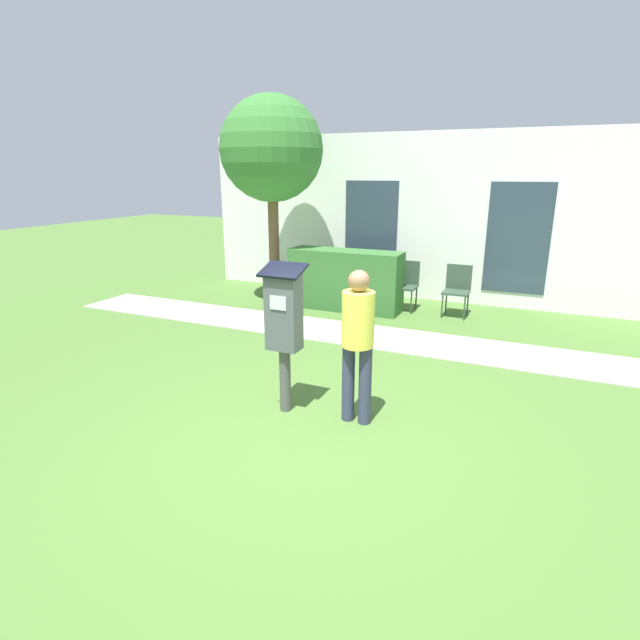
{
  "coord_description": "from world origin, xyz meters",
  "views": [
    {
      "loc": [
        1.83,
        -3.81,
        2.47
      ],
      "look_at": [
        -0.11,
        0.54,
        1.05
      ],
      "focal_mm": 28.0,
      "sensor_mm": 36.0,
      "label": 1
    }
  ],
  "objects_px": {
    "outdoor_chair_right": "(457,286)",
    "outdoor_chair_left": "(358,277)",
    "parking_meter": "(284,320)",
    "person_standing": "(358,335)",
    "outdoor_chair_middle": "(406,281)"
  },
  "relations": [
    {
      "from": "outdoor_chair_right",
      "to": "outdoor_chair_left",
      "type": "bearing_deg",
      "value": 173.77
    },
    {
      "from": "parking_meter",
      "to": "person_standing",
      "type": "distance_m",
      "value": 0.79
    },
    {
      "from": "outdoor_chair_left",
      "to": "outdoor_chair_middle",
      "type": "relative_size",
      "value": 1.0
    },
    {
      "from": "outdoor_chair_middle",
      "to": "outdoor_chair_right",
      "type": "bearing_deg",
      "value": -2.51
    },
    {
      "from": "person_standing",
      "to": "outdoor_chair_middle",
      "type": "height_order",
      "value": "person_standing"
    },
    {
      "from": "person_standing",
      "to": "outdoor_chair_middle",
      "type": "relative_size",
      "value": 1.76
    },
    {
      "from": "outdoor_chair_left",
      "to": "outdoor_chair_right",
      "type": "height_order",
      "value": "same"
    },
    {
      "from": "person_standing",
      "to": "outdoor_chair_left",
      "type": "relative_size",
      "value": 1.76
    },
    {
      "from": "outdoor_chair_middle",
      "to": "outdoor_chair_right",
      "type": "height_order",
      "value": "same"
    },
    {
      "from": "parking_meter",
      "to": "outdoor_chair_left",
      "type": "distance_m",
      "value": 4.66
    },
    {
      "from": "parking_meter",
      "to": "outdoor_chair_middle",
      "type": "xyz_separation_m",
      "value": [
        0.1,
        4.55,
        -0.49
      ]
    },
    {
      "from": "person_standing",
      "to": "outdoor_chair_right",
      "type": "height_order",
      "value": "person_standing"
    },
    {
      "from": "outdoor_chair_left",
      "to": "outdoor_chair_middle",
      "type": "xyz_separation_m",
      "value": [
        0.94,
        -0.0,
        0.0
      ]
    },
    {
      "from": "outdoor_chair_middle",
      "to": "person_standing",
      "type": "bearing_deg",
      "value": -82.51
    },
    {
      "from": "parking_meter",
      "to": "outdoor_chair_middle",
      "type": "relative_size",
      "value": 1.77
    }
  ]
}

